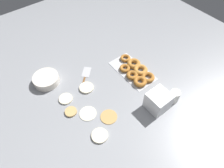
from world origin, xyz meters
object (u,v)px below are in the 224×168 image
at_px(pancake_1, 88,113).
at_px(container_stack, 158,101).
at_px(pancake_0, 109,117).
at_px(batter_bowl, 46,79).
at_px(pancake_5, 100,135).
at_px(donut_tray, 136,71).
at_px(paper_cup, 174,96).
at_px(pancake_4, 71,112).
at_px(spatula, 86,74).
at_px(pancake_2, 87,88).
at_px(pancake_3, 66,99).

relative_size(pancake_1, container_stack, 0.82).
distance_m(pancake_0, batter_bowl, 0.57).
distance_m(pancake_5, donut_tray, 0.60).
height_order(pancake_1, paper_cup, paper_cup).
relative_size(pancake_4, container_stack, 0.58).
bearing_deg(spatula, pancake_4, 176.10).
bearing_deg(pancake_5, batter_bowl, 5.68).
bearing_deg(container_stack, pancake_2, 34.16).
relative_size(pancake_1, pancake_2, 1.09).
relative_size(pancake_0, pancake_4, 1.40).
height_order(donut_tray, container_stack, container_stack).
xyz_separation_m(batter_bowl, container_stack, (-0.67, -0.50, 0.04)).
distance_m(pancake_2, pancake_5, 0.40).
bearing_deg(paper_cup, pancake_5, 79.85).
distance_m(pancake_4, spatula, 0.35).
height_order(batter_bowl, spatula, batter_bowl).
xyz_separation_m(paper_cup, spatula, (0.59, 0.36, -0.05)).
xyz_separation_m(donut_tray, batter_bowl, (0.34, 0.60, 0.01)).
relative_size(pancake_1, pancake_4, 1.42).
distance_m(pancake_3, spatula, 0.27).
bearing_deg(pancake_5, pancake_2, -21.39).
bearing_deg(paper_cup, pancake_4, 59.80).
xyz_separation_m(pancake_0, container_stack, (-0.14, -0.31, 0.06)).
relative_size(pancake_4, spatula, 0.42).
distance_m(donut_tray, container_stack, 0.35).
height_order(pancake_0, pancake_4, pancake_4).
height_order(pancake_4, paper_cup, paper_cup).
bearing_deg(pancake_0, batter_bowl, 19.45).
height_order(pancake_0, paper_cup, paper_cup).
relative_size(batter_bowl, container_stack, 1.36).
height_order(pancake_4, donut_tray, donut_tray).
distance_m(pancake_2, container_stack, 0.53).
height_order(pancake_4, batter_bowl, batter_bowl).
bearing_deg(pancake_1, pancake_0, -138.18).
height_order(pancake_3, batter_bowl, batter_bowl).
distance_m(container_stack, paper_cup, 0.14).
distance_m(pancake_4, batter_bowl, 0.34).
height_order(container_stack, paper_cup, container_stack).
bearing_deg(batter_bowl, pancake_2, -139.30).
xyz_separation_m(pancake_3, spatula, (0.11, -0.24, -0.00)).
relative_size(pancake_0, paper_cup, 1.18).
height_order(pancake_1, pancake_5, pancake_5).
relative_size(container_stack, paper_cup, 1.46).
bearing_deg(spatula, donut_tray, -78.59).
bearing_deg(pancake_0, pancake_1, 41.82).
xyz_separation_m(pancake_5, container_stack, (-0.07, -0.44, 0.06)).
height_order(donut_tray, spatula, donut_tray).
distance_m(pancake_5, batter_bowl, 0.61).
bearing_deg(pancake_3, batter_bowl, 8.00).
xyz_separation_m(batter_bowl, spatula, (-0.12, -0.27, -0.03)).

